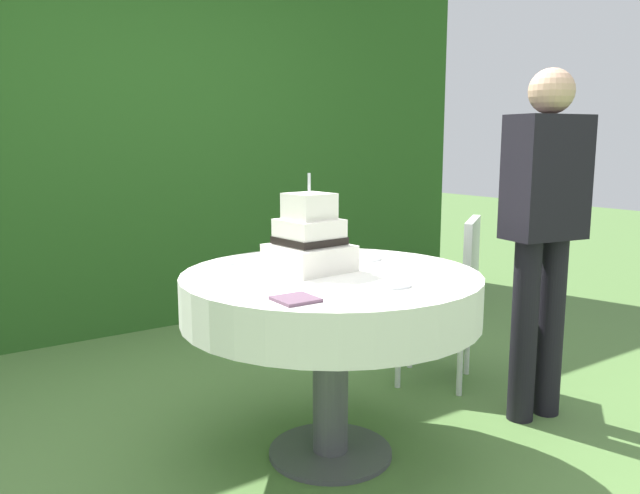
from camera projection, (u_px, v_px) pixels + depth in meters
name	position (u px, v px, depth m)	size (l,w,h in m)	color
ground_plane	(330.00, 454.00, 2.66)	(20.00, 20.00, 0.00)	#547A3D
foliage_hedge	(124.00, 117.00, 4.37)	(5.63, 0.56, 2.89)	#28561E
cake_table	(331.00, 300.00, 2.55)	(1.19, 1.19, 0.77)	#4C4C51
wedding_cake	(310.00, 240.00, 2.57)	(0.31, 0.32, 0.39)	white
serving_plate_near	(367.00, 258.00, 2.81)	(0.13, 0.13, 0.01)	white
serving_plate_far	(232.00, 261.00, 2.75)	(0.12, 0.12, 0.01)	white
serving_plate_left	(394.00, 284.00, 2.31)	(0.13, 0.13, 0.01)	white
napkin_stack	(296.00, 299.00, 2.09)	(0.13, 0.13, 0.01)	#6B4C60
garden_chair	(451.00, 284.00, 3.35)	(0.56, 0.56, 0.89)	white
standing_person	(544.00, 221.00, 2.87)	(0.39, 0.26, 1.60)	black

